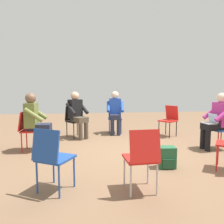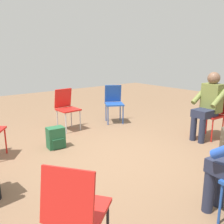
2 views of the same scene
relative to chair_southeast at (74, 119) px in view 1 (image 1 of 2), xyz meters
The scene contains 13 objects.
ground_plane 1.98m from the chair_southeast, 128.21° to the left, with size 14.00×14.00×0.00m, color brown.
chair_southeast is the anchor object (origin of this frame).
chair_south 1.28m from the chair_southeast, 158.89° to the right, with size 0.44×0.47×0.85m.
chair_east 1.51m from the chair_southeast, 53.33° to the left, with size 0.45×0.42×0.85m.
chair_west 3.68m from the chair_southeast, 154.48° to the left, with size 0.47×0.43×0.85m.
chair_northeast 3.21m from the chair_southeast, 87.94° to the left, with size 0.55×0.57×0.85m.
chair_southwest 2.64m from the chair_southeast, behind, with size 0.58×0.57×0.85m.
chair_north 3.51m from the chair_southeast, 106.93° to the left, with size 0.42×0.46×0.85m.
person_with_laptop 3.54m from the chair_southeast, 153.08° to the left, with size 0.55×0.52×1.24m.
person_in_black 0.26m from the chair_southeast, 126.30° to the left, with size 0.63×0.63×1.24m.
person_in_olive 1.43m from the chair_southeast, 58.89° to the left, with size 0.53×0.51×1.24m.
person_in_blue 1.23m from the chair_southeast, 165.91° to the right, with size 0.53×0.55×1.24m.
backpack_near_laptop_user 3.06m from the chair_southeast, 123.49° to the left, with size 0.30×0.27×0.36m.
Camera 1 is at (0.87, 4.47, 1.36)m, focal length 35.00 mm.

